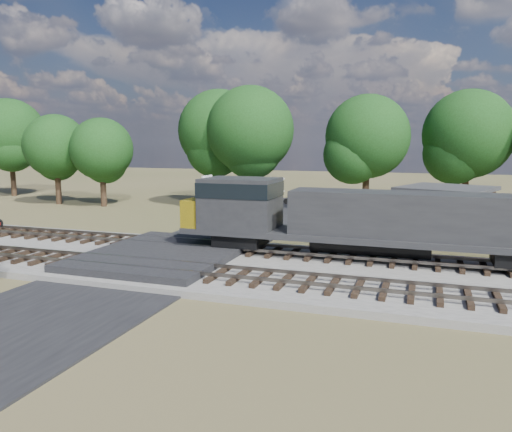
% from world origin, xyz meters
% --- Properties ---
extents(ground, '(160.00, 160.00, 0.00)m').
position_xyz_m(ground, '(0.00, 0.00, 0.00)').
color(ground, '#4B4D29').
rests_on(ground, ground).
extents(ballast_bed, '(140.00, 10.00, 0.30)m').
position_xyz_m(ballast_bed, '(10.00, 0.50, 0.15)').
color(ballast_bed, gray).
rests_on(ballast_bed, ground).
extents(road, '(7.00, 60.00, 0.08)m').
position_xyz_m(road, '(0.00, 0.00, 0.04)').
color(road, black).
rests_on(road, ground).
extents(crossing_panel, '(7.00, 9.00, 0.62)m').
position_xyz_m(crossing_panel, '(0.00, 0.50, 0.32)').
color(crossing_panel, '#262628').
rests_on(crossing_panel, ground).
extents(track_near, '(140.00, 2.60, 0.33)m').
position_xyz_m(track_near, '(3.12, -2.00, 0.41)').
color(track_near, black).
rests_on(track_near, ballast_bed).
extents(track_far, '(140.00, 2.60, 0.33)m').
position_xyz_m(track_far, '(3.12, 3.00, 0.41)').
color(track_far, black).
rests_on(track_far, ballast_bed).
extents(crossing_signal_far, '(1.58, 0.34, 3.92)m').
position_xyz_m(crossing_signal_far, '(3.54, 8.02, 1.63)').
color(crossing_signal_far, silver).
rests_on(crossing_signal_far, ground).
extents(equipment_shed, '(6.31, 6.31, 3.35)m').
position_xyz_m(equipment_shed, '(13.46, 10.85, 1.70)').
color(equipment_shed, '#4D2B21').
rests_on(equipment_shed, ground).
extents(treeline, '(79.78, 11.50, 11.21)m').
position_xyz_m(treeline, '(7.98, 20.78, 6.67)').
color(treeline, black).
rests_on(treeline, ground).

